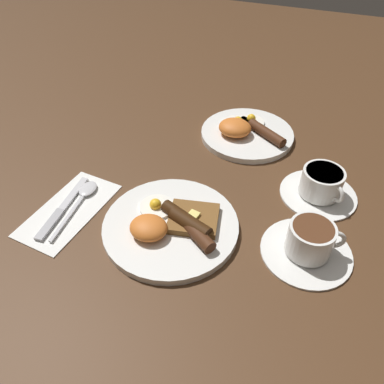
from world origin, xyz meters
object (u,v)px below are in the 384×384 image
at_px(knife, 61,210).
at_px(breakfast_plate_far, 246,132).
at_px(breakfast_plate_near, 172,225).
at_px(teacup_near, 309,243).
at_px(teacup_far, 321,186).
at_px(spoon, 84,194).

bearing_deg(knife, breakfast_plate_far, -39.65).
bearing_deg(breakfast_plate_far, breakfast_plate_near, -97.21).
bearing_deg(breakfast_plate_near, teacup_near, 8.52).
bearing_deg(teacup_far, teacup_near, -89.83).
bearing_deg(knife, spoon, -23.29).
relative_size(teacup_far, knife, 0.87).
xyz_separation_m(breakfast_plate_near, spoon, (-0.21, 0.02, -0.01)).
bearing_deg(spoon, teacup_far, -73.67).
distance_m(teacup_far, spoon, 0.50).
bearing_deg(spoon, breakfast_plate_near, -100.14).
distance_m(breakfast_plate_far, teacup_near, 0.39).
xyz_separation_m(knife, spoon, (0.02, 0.06, 0.00)).
bearing_deg(teacup_near, knife, -170.84).
distance_m(breakfast_plate_far, teacup_far, 0.26).
relative_size(breakfast_plate_far, spoon, 1.33).
bearing_deg(teacup_far, knife, -153.09).
bearing_deg(spoon, teacup_near, -93.13).
xyz_separation_m(breakfast_plate_near, teacup_far, (0.25, 0.21, 0.01)).
height_order(breakfast_plate_far, teacup_far, teacup_far).
bearing_deg(teacup_near, breakfast_plate_far, 122.27).
bearing_deg(knife, breakfast_plate_near, -85.38).
height_order(breakfast_plate_far, spoon, breakfast_plate_far).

